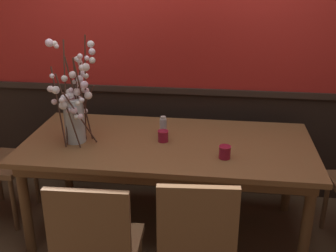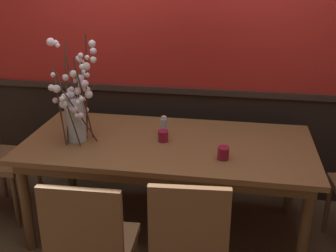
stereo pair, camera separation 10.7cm
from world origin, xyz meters
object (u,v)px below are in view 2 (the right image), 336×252
chair_near_side_right (189,248)px  chair_far_side_left (152,122)px  chair_far_side_right (222,125)px  vase_with_blossoms (76,107)px  candle_holder_nearer_center (163,136)px  condiment_bottle (164,126)px  dining_table (168,151)px  chair_near_side_left (90,242)px  candle_holder_nearer_edge (223,153)px

chair_near_side_right → chair_far_side_left: size_ratio=1.02×
chair_far_side_left → chair_far_side_right: same height
vase_with_blossoms → candle_holder_nearer_center: bearing=6.7°
candle_holder_nearer_center → condiment_bottle: 0.12m
dining_table → condiment_bottle: 0.19m
dining_table → chair_near_side_left: (-0.27, -0.92, -0.13)m
chair_far_side_left → candle_holder_nearer_edge: chair_far_side_left is taller
chair_near_side_right → chair_far_side_left: (-0.57, 1.77, -0.01)m
dining_table → chair_far_side_right: bearing=69.1°
chair_far_side_left → chair_near_side_left: 1.79m
chair_near_side_left → condiment_bottle: 1.09m
dining_table → chair_near_side_right: chair_near_side_right is taller
dining_table → chair_far_side_left: bearing=109.2°
chair_near_side_right → candle_holder_nearer_edge: 0.73m
chair_near_side_right → chair_near_side_left: (-0.53, -0.02, -0.01)m
chair_far_side_left → candle_holder_nearer_edge: (0.70, -1.09, 0.25)m
condiment_bottle → dining_table: bearing=-66.3°
dining_table → chair_near_side_left: size_ratio=2.24×
chair_far_side_left → candle_holder_nearer_center: size_ratio=11.57×
vase_with_blossoms → candle_holder_nearer_center: size_ratio=9.16×
dining_table → candle_holder_nearer_edge: (0.40, -0.22, 0.12)m
candle_holder_nearer_center → candle_holder_nearer_edge: candle_holder_nearer_edge is taller
chair_near_side_right → condiment_bottle: chair_near_side_right is taller
dining_table → vase_with_blossoms: bearing=-173.3°
chair_far_side_left → chair_near_side_left: chair_far_side_left is taller
vase_with_blossoms → condiment_bottle: 0.64m
chair_near_side_right → candle_holder_nearer_center: 0.97m
chair_near_side_right → chair_far_side_right: bearing=87.3°
chair_far_side_left → chair_near_side_left: bearing=-88.8°
chair_near_side_left → chair_near_side_right: bearing=2.5°
vase_with_blossoms → candle_holder_nearer_edge: (1.03, -0.14, -0.20)m
chair_far_side_left → condiment_bottle: size_ratio=6.49×
chair_far_side_right → candle_holder_nearer_center: chair_far_side_right is taller
chair_near_side_right → candle_holder_nearer_center: chair_near_side_right is taller
chair_far_side_right → candle_holder_nearer_center: (-0.38, -0.92, 0.24)m
dining_table → condiment_bottle: (-0.05, 0.11, 0.15)m
condiment_bottle → candle_holder_nearer_edge: bearing=-36.5°
chair_near_side_right → vase_with_blossoms: (-0.90, 0.82, 0.44)m
chair_near_side_left → candle_holder_nearer_center: 0.97m
candle_holder_nearer_center → chair_near_side_left: bearing=-104.3°
chair_near_side_left → dining_table: bearing=73.7°
candle_holder_nearer_center → candle_holder_nearer_edge: 0.48m
chair_far_side_left → candle_holder_nearer_edge: size_ratio=11.03×
chair_near_side_right → chair_far_side_right: size_ratio=1.02×
condiment_bottle → candle_holder_nearer_center: bearing=-82.6°
dining_table → chair_far_side_left: 0.94m
dining_table → candle_holder_nearer_edge: size_ratio=23.71×
vase_with_blossoms → condiment_bottle: bearing=17.9°
vase_with_blossoms → candle_holder_nearer_center: (0.60, 0.07, -0.20)m
chair_far_side_left → dining_table: bearing=-70.8°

